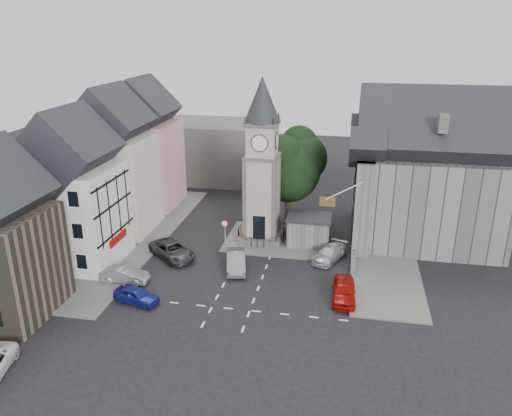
% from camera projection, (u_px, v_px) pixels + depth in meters
% --- Properties ---
extents(ground, '(120.00, 120.00, 0.00)m').
position_uv_depth(ground, '(246.00, 276.00, 43.55)').
color(ground, black).
rests_on(ground, ground).
extents(pavement_west, '(6.00, 30.00, 0.14)m').
position_uv_depth(pavement_west, '(139.00, 237.00, 51.26)').
color(pavement_west, '#595651').
rests_on(pavement_west, ground).
extents(pavement_east, '(6.00, 26.00, 0.14)m').
position_uv_depth(pavement_east, '(382.00, 248.00, 48.79)').
color(pavement_east, '#595651').
rests_on(pavement_east, ground).
extents(central_island, '(10.00, 8.00, 0.16)m').
position_uv_depth(central_island, '(276.00, 240.00, 50.63)').
color(central_island, '#595651').
rests_on(central_island, ground).
extents(road_markings, '(20.00, 8.00, 0.01)m').
position_uv_depth(road_markings, '(231.00, 309.00, 38.48)').
color(road_markings, silver).
rests_on(road_markings, ground).
extents(clock_tower, '(4.86, 4.86, 16.25)m').
position_uv_depth(clock_tower, '(262.00, 162.00, 48.10)').
color(clock_tower, '#4C4944').
rests_on(clock_tower, ground).
extents(stone_shelter, '(4.30, 3.30, 3.08)m').
position_uv_depth(stone_shelter, '(309.00, 230.00, 49.08)').
color(stone_shelter, '#575450').
rests_on(stone_shelter, ground).
extents(town_tree, '(7.20, 7.20, 10.80)m').
position_uv_depth(town_tree, '(289.00, 162.00, 52.76)').
color(town_tree, black).
rests_on(town_tree, ground).
extents(warning_sign_post, '(0.70, 0.19, 2.85)m').
position_uv_depth(warning_sign_post, '(225.00, 228.00, 48.42)').
color(warning_sign_post, black).
rests_on(warning_sign_post, ground).
extents(terrace_pink, '(8.10, 7.60, 12.80)m').
position_uv_depth(terrace_pink, '(145.00, 151.00, 58.74)').
color(terrace_pink, pink).
rests_on(terrace_pink, ground).
extents(terrace_cream, '(8.10, 7.60, 12.80)m').
position_uv_depth(terrace_cream, '(114.00, 169.00, 51.37)').
color(terrace_cream, beige).
rests_on(terrace_cream, ground).
extents(terrace_tudor, '(8.10, 7.60, 12.00)m').
position_uv_depth(terrace_tudor, '(74.00, 198.00, 44.14)').
color(terrace_tudor, silver).
rests_on(terrace_tudor, ground).
extents(backdrop_west, '(20.00, 10.00, 8.00)m').
position_uv_depth(backdrop_west, '(203.00, 150.00, 70.08)').
color(backdrop_west, '#4C4944').
rests_on(backdrop_west, ground).
extents(east_building, '(14.40, 11.40, 12.60)m').
position_uv_depth(east_building, '(424.00, 180.00, 48.77)').
color(east_building, '#575450').
rests_on(east_building, ground).
extents(east_boundary_wall, '(0.40, 16.00, 0.90)m').
position_uv_depth(east_boundary_wall, '(354.00, 234.00, 50.99)').
color(east_boundary_wall, '#575450').
rests_on(east_boundary_wall, ground).
extents(flagpole, '(3.68, 0.10, 2.74)m').
position_uv_depth(flagpole, '(344.00, 191.00, 43.40)').
color(flagpole, white).
rests_on(flagpole, ground).
extents(car_west_blue, '(4.01, 2.33, 1.28)m').
position_uv_depth(car_west_blue, '(136.00, 295.00, 39.12)').
color(car_west_blue, navy).
rests_on(car_west_blue, ground).
extents(car_west_silver, '(4.11, 1.50, 1.35)m').
position_uv_depth(car_west_silver, '(125.00, 275.00, 42.27)').
color(car_west_silver, gray).
rests_on(car_west_silver, ground).
extents(car_west_grey, '(5.70, 5.33, 1.49)m').
position_uv_depth(car_west_grey, '(172.00, 250.00, 46.67)').
color(car_west_grey, '#303032').
rests_on(car_west_grey, ground).
extents(car_island_silver, '(2.69, 4.91, 1.53)m').
position_uv_depth(car_island_silver, '(236.00, 261.00, 44.52)').
color(car_island_silver, gray).
rests_on(car_island_silver, ground).
extents(car_island_east, '(3.51, 4.88, 1.31)m').
position_uv_depth(car_island_east, '(329.00, 253.00, 46.24)').
color(car_island_east, '#ADB0B5').
rests_on(car_island_east, ground).
extents(car_east_red, '(1.95, 4.59, 1.55)m').
position_uv_depth(car_east_red, '(344.00, 290.00, 39.59)').
color(car_east_red, '#A00D08').
rests_on(car_east_red, ground).
extents(pedestrian, '(0.74, 0.58, 1.81)m').
position_uv_depth(pedestrian, '(378.00, 243.00, 47.85)').
color(pedestrian, '#BEB69D').
rests_on(pedestrian, ground).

